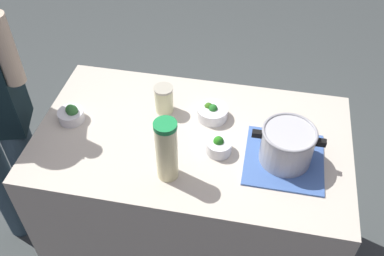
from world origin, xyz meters
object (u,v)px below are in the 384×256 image
at_px(broccoli_bowl_front, 212,112).
at_px(lemonade_pitcher, 167,150).
at_px(broccoli_bowl_center, 72,114).
at_px(broccoli_bowl_back, 219,146).
at_px(cooking_pot, 287,145).
at_px(mason_jar, 164,99).

bearing_deg(broccoli_bowl_front, lemonade_pitcher, 71.93).
xyz_separation_m(broccoli_bowl_front, broccoli_bowl_center, (0.60, 0.13, 0.00)).
relative_size(broccoli_bowl_front, broccoli_bowl_back, 1.29).
bearing_deg(broccoli_bowl_center, broccoli_bowl_back, 174.35).
distance_m(cooking_pot, broccoli_bowl_center, 0.92).
height_order(lemonade_pitcher, broccoli_bowl_back, lemonade_pitcher).
bearing_deg(cooking_pot, lemonade_pitcher, 20.24).
relative_size(mason_jar, broccoli_bowl_back, 1.23).
bearing_deg(lemonade_pitcher, broccoli_bowl_back, -137.83).
height_order(mason_jar, broccoli_bowl_center, mason_jar).
bearing_deg(broccoli_bowl_back, cooking_pot, -179.12).
bearing_deg(cooking_pot, broccoli_bowl_back, 0.88).
distance_m(lemonade_pitcher, mason_jar, 0.38).
distance_m(broccoli_bowl_front, broccoli_bowl_back, 0.20).
distance_m(broccoli_bowl_front, broccoli_bowl_center, 0.61).
height_order(cooking_pot, lemonade_pitcher, lemonade_pitcher).
bearing_deg(broccoli_bowl_center, broccoli_bowl_front, -167.62).
distance_m(cooking_pot, broccoli_bowl_front, 0.38).
bearing_deg(cooking_pot, broccoli_bowl_center, -3.79).
bearing_deg(mason_jar, lemonade_pitcher, 105.74).
xyz_separation_m(broccoli_bowl_center, broccoli_bowl_back, (-0.66, 0.06, 0.00)).
bearing_deg(broccoli_bowl_center, cooking_pot, 176.21).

